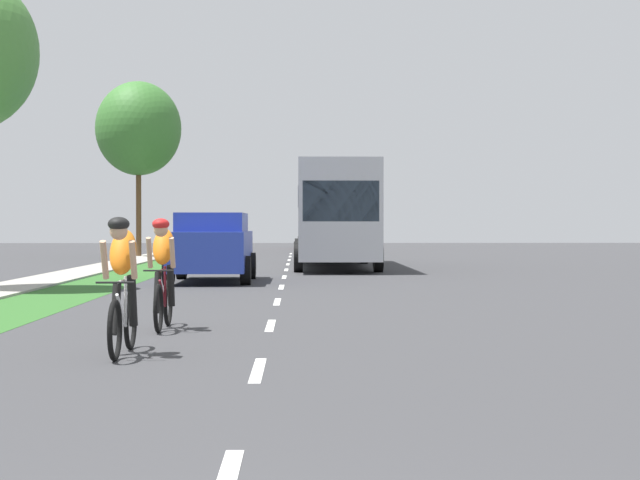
{
  "coord_description": "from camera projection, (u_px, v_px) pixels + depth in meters",
  "views": [
    {
      "loc": [
        0.42,
        -2.92,
        1.5
      ],
      "look_at": [
        0.91,
        21.43,
        1.13
      ],
      "focal_mm": 58.13,
      "sensor_mm": 36.0,
      "label": 1
    }
  ],
  "objects": [
    {
      "name": "grass_verge",
      "position": [
        72.0,
        292.0,
        22.83
      ],
      "size": [
        1.85,
        70.0,
        0.01
      ],
      "primitive_type": "cube",
      "color": "#2D6026",
      "rests_on": "ground_plane"
    },
    {
      "name": "lane_markings_center",
      "position": [
        283.0,
        282.0,
        26.92
      ],
      "size": [
        0.12,
        53.13,
        0.01
      ],
      "color": "white",
      "rests_on": "ground_plane"
    },
    {
      "name": "cyclist_trailing",
      "position": [
        163.0,
        272.0,
        14.68
      ],
      "size": [
        0.42,
        1.72,
        1.58
      ],
      "color": "black",
      "rests_on": "ground_plane"
    },
    {
      "name": "bus_silver",
      "position": [
        334.0,
        210.0,
        36.07
      ],
      "size": [
        2.78,
        11.6,
        3.48
      ],
      "color": "#A5A8AD",
      "rests_on": "ground_plane"
    },
    {
      "name": "cyclist_lead",
      "position": [
        122.0,
        284.0,
        11.77
      ],
      "size": [
        0.42,
        1.72,
        1.58
      ],
      "color": "black",
      "rests_on": "ground_plane"
    },
    {
      "name": "suv_blue",
      "position": [
        212.0,
        245.0,
        26.93
      ],
      "size": [
        2.15,
        4.7,
        1.79
      ],
      "color": "#23389E",
      "rests_on": "ground_plane"
    },
    {
      "name": "sedan_black",
      "position": [
        325.0,
        238.0,
        54.46
      ],
      "size": [
        1.98,
        4.3,
        1.52
      ],
      "color": "black",
      "rests_on": "ground_plane"
    },
    {
      "name": "pickup_maroon",
      "position": [
        316.0,
        235.0,
        63.84
      ],
      "size": [
        2.22,
        5.1,
        1.64
      ],
      "color": "maroon",
      "rests_on": "ground_plane"
    },
    {
      "name": "street_tree_far",
      "position": [
        138.0,
        129.0,
        47.01
      ],
      "size": [
        3.88,
        3.88,
        7.99
      ],
      "color": "brown",
      "rests_on": "ground_plane"
    },
    {
      "name": "ground_plane",
      "position": [
        280.0,
        292.0,
        22.93
      ],
      "size": [
        120.0,
        120.0,
        0.0
      ],
      "primitive_type": "plane",
      "color": "#38383A"
    }
  ]
}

